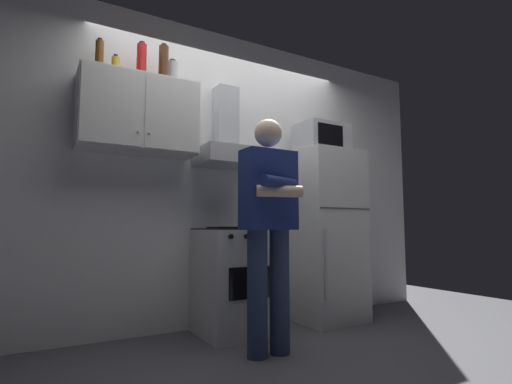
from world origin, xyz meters
TOP-DOWN VIEW (x-y plane):
  - ground_plane at (0.00, 0.00)m, footprint 7.00×7.00m
  - back_wall_tiled at (0.00, 0.60)m, footprint 4.80×0.10m
  - upper_cabinet at (-0.85, 0.37)m, footprint 0.90×0.37m
  - stove_oven at (-0.05, 0.25)m, footprint 0.60×0.62m
  - range_hood at (-0.05, 0.38)m, footprint 0.60×0.44m
  - refrigerator at (0.90, 0.25)m, footprint 0.60×0.62m
  - microwave at (0.90, 0.27)m, footprint 0.48×0.37m
  - person_standing at (-0.10, -0.36)m, footprint 0.38×0.33m
  - cooking_pot at (0.08, 0.13)m, footprint 0.28×0.18m
  - bottle_spice_jar at (-1.04, 0.38)m, footprint 0.06×0.06m
  - bottle_rum_dark at (-0.67, 0.35)m, footprint 0.08×0.08m
  - bottle_beer_brown at (-1.15, 0.40)m, footprint 0.06×0.06m
  - bottle_soda_red at (-0.84, 0.37)m, footprint 0.08×0.08m
  - bottle_canister_steel at (-0.57, 0.42)m, footprint 0.09×0.09m

SIDE VIEW (x-z plane):
  - ground_plane at x=0.00m, z-range 0.00..0.00m
  - stove_oven at x=-0.05m, z-range 0.00..0.87m
  - refrigerator at x=0.90m, z-range 0.00..1.60m
  - person_standing at x=-0.10m, z-range 0.08..1.72m
  - cooking_pot at x=0.08m, z-range 0.87..1.00m
  - back_wall_tiled at x=0.00m, z-range 0.00..2.70m
  - range_hood at x=-0.05m, z-range 1.22..1.97m
  - microwave at x=0.90m, z-range 1.60..1.88m
  - upper_cabinet at x=-0.85m, z-range 1.45..2.05m
  - bottle_spice_jar at x=-1.04m, z-range 2.04..2.19m
  - bottle_canister_steel at x=-0.57m, z-range 2.04..2.27m
  - bottle_beer_brown at x=-1.15m, z-range 2.04..2.31m
  - bottle_soda_red at x=-0.84m, z-range 2.04..2.34m
  - bottle_rum_dark at x=-0.67m, z-range 2.04..2.36m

